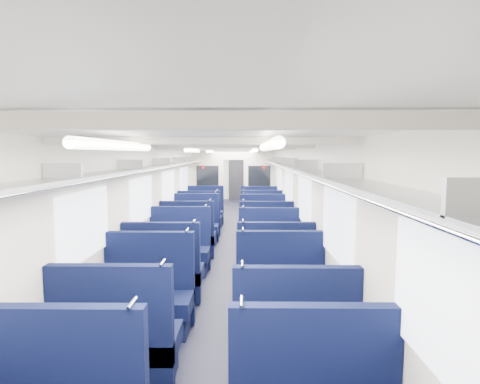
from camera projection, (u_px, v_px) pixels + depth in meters
name	position (u px, v px, depth m)	size (l,w,h in m)	color
floor	(229.00, 242.00, 9.47)	(2.80, 18.00, 0.01)	black
ceiling	(229.00, 148.00, 9.23)	(2.80, 18.00, 0.01)	white
wall_left	(173.00, 195.00, 9.36)	(0.02, 18.00, 2.35)	beige
dado_left	(174.00, 228.00, 9.45)	(0.03, 17.90, 0.70)	black
wall_right	(286.00, 195.00, 9.33)	(0.02, 18.00, 2.35)	beige
dado_right	(285.00, 228.00, 9.42)	(0.03, 17.90, 0.70)	black
wall_far	(237.00, 175.00, 18.30)	(2.80, 0.02, 2.35)	beige
luggage_rack_left	(180.00, 163.00, 9.28)	(0.36, 17.40, 0.18)	#B2B5BA
luggage_rack_right	(279.00, 163.00, 9.25)	(0.36, 17.40, 0.18)	#B2B5BA
windows	(229.00, 187.00, 8.87)	(2.78, 15.60, 0.75)	white
ceiling_fittings	(229.00, 150.00, 8.98)	(2.70, 16.06, 0.11)	silver
end_door	(237.00, 179.00, 18.26)	(0.75, 0.06, 2.00)	black
bulkhead	(233.00, 182.00, 12.86)	(2.80, 0.10, 2.35)	silver
seat_4	(118.00, 346.00, 3.59)	(1.13, 0.62, 1.25)	black
seat_5	(293.00, 349.00, 3.53)	(1.13, 0.62, 1.25)	black
seat_6	(148.00, 300.00, 4.70)	(1.13, 0.62, 1.25)	black
seat_7	(281.00, 299.00, 4.75)	(1.13, 0.62, 1.25)	black
seat_8	(164.00, 276.00, 5.66)	(1.13, 0.62, 1.25)	black
seat_9	(275.00, 275.00, 5.67)	(1.13, 0.62, 1.25)	black
seat_10	(179.00, 252.00, 6.98)	(1.13, 0.62, 1.25)	black
seat_11	(270.00, 255.00, 6.83)	(1.13, 0.62, 1.25)	black
seat_12	(188.00, 239.00, 8.11)	(1.13, 0.62, 1.25)	black
seat_13	(266.00, 239.00, 8.07)	(1.13, 0.62, 1.25)	black
seat_14	(196.00, 228.00, 9.31)	(1.13, 0.62, 1.25)	black
seat_15	(263.00, 229.00, 9.14)	(1.13, 0.62, 1.25)	black
seat_16	(200.00, 221.00, 10.24)	(1.13, 0.62, 1.25)	black
seat_17	(261.00, 220.00, 10.43)	(1.13, 0.62, 1.25)	black
seat_18	(205.00, 213.00, 11.54)	(1.13, 0.62, 1.25)	black
seat_19	(260.00, 214.00, 11.39)	(1.13, 0.62, 1.25)	black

